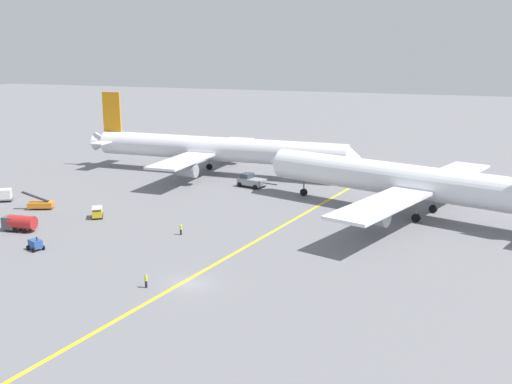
# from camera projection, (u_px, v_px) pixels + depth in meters

# --- Properties ---
(ground_plane) EXTENTS (600.00, 600.00, 0.00)m
(ground_plane) POSITION_uv_depth(u_px,v_px,m) (190.00, 283.00, 68.46)
(ground_plane) COLOR slate
(taxiway_stripe) EXTENTS (17.31, 118.89, 0.01)m
(taxiway_stripe) POSITION_uv_depth(u_px,v_px,m) (229.00, 256.00, 77.36)
(taxiway_stripe) COLOR yellow
(taxiway_stripe) RESTS_ON ground
(airliner_at_gate_left) EXTENTS (60.63, 40.98, 16.58)m
(airliner_at_gate_left) POSITION_uv_depth(u_px,v_px,m) (216.00, 149.00, 126.75)
(airliner_at_gate_left) COLOR silver
(airliner_at_gate_left) RESTS_ON ground
(airliner_being_pushed) EXTENTS (53.05, 48.44, 17.02)m
(airliner_being_pushed) POSITION_uv_depth(u_px,v_px,m) (409.00, 182.00, 95.63)
(airliner_being_pushed) COLOR white
(airliner_being_pushed) RESTS_ON ground
(pushback_tug) EXTENTS (8.46, 4.28, 2.83)m
(pushback_tug) POSITION_uv_depth(u_px,v_px,m) (251.00, 181.00, 115.70)
(pushback_tug) COLOR gray
(pushback_tug) RESTS_ON ground
(gse_belt_loader_portside) EXTENTS (5.01, 3.24, 3.02)m
(gse_belt_loader_portside) POSITION_uv_depth(u_px,v_px,m) (41.00, 204.00, 99.77)
(gse_belt_loader_portside) COLOR orange
(gse_belt_loader_portside) RESTS_ON ground
(gse_container_dolly_flat) EXTENTS (3.88, 3.57, 2.15)m
(gse_container_dolly_flat) POSITION_uv_depth(u_px,v_px,m) (3.00, 195.00, 104.70)
(gse_container_dolly_flat) COLOR slate
(gse_container_dolly_flat) RESTS_ON ground
(gse_fuel_bowser_stubby) EXTENTS (5.10, 2.49, 2.40)m
(gse_fuel_bowser_stubby) POSITION_uv_depth(u_px,v_px,m) (19.00, 222.00, 87.65)
(gse_fuel_bowser_stubby) COLOR red
(gse_fuel_bowser_stubby) RESTS_ON ground
(gse_gpu_cart_small) EXTENTS (2.54, 2.26, 1.90)m
(gse_gpu_cart_small) POSITION_uv_depth(u_px,v_px,m) (35.00, 244.00, 79.66)
(gse_gpu_cart_small) COLOR #2D5199
(gse_gpu_cart_small) RESTS_ON ground
(gse_baggage_cart_trailing) EXTENTS (2.80, 3.15, 1.71)m
(gse_baggage_cart_trailing) POSITION_uv_depth(u_px,v_px,m) (97.00, 213.00, 94.57)
(gse_baggage_cart_trailing) COLOR gold
(gse_baggage_cart_trailing) RESTS_ON ground
(ground_crew_marshaller_foreground) EXTENTS (0.36, 0.36, 1.61)m
(ground_crew_marshaller_foreground) POSITION_uv_depth(u_px,v_px,m) (146.00, 281.00, 67.08)
(ground_crew_marshaller_foreground) COLOR black
(ground_crew_marshaller_foreground) RESTS_ON ground
(ground_crew_ramp_agent_by_cones) EXTENTS (0.36, 0.36, 1.59)m
(ground_crew_ramp_agent_by_cones) POSITION_uv_depth(u_px,v_px,m) (181.00, 229.00, 86.04)
(ground_crew_ramp_agent_by_cones) COLOR black
(ground_crew_ramp_agent_by_cones) RESTS_ON ground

